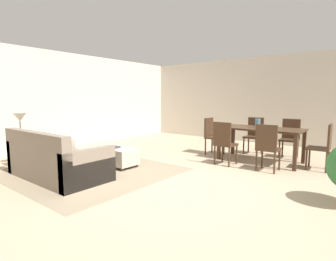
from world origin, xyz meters
TOP-DOWN VIEW (x-y plane):
  - ground_plane at (0.00, 0.00)m, footprint 10.80×10.80m
  - wall_back at (0.00, 5.00)m, footprint 9.00×0.12m
  - wall_left at (-4.50, 0.50)m, footprint 0.12×11.00m
  - area_rug at (-1.74, -0.42)m, footprint 3.00×2.80m
  - couch at (-1.85, -1.05)m, footprint 1.95×0.97m
  - ottoman_table at (-1.64, 0.16)m, footprint 0.91×0.50m
  - side_table at (-3.12, -1.09)m, footprint 0.40×0.40m
  - table_lamp at (-3.12, -1.09)m, footprint 0.26×0.26m
  - dining_table at (0.56, 2.44)m, footprint 1.76×0.88m
  - dining_chair_near_left at (0.08, 1.63)m, footprint 0.41×0.41m
  - dining_chair_near_right at (0.97, 1.68)m, footprint 0.41×0.41m
  - dining_chair_far_left at (0.12, 3.24)m, footprint 0.41×0.41m
  - dining_chair_far_right at (0.97, 3.28)m, footprint 0.42×0.42m
  - dining_chair_head_east at (1.79, 2.44)m, footprint 0.41×0.41m
  - dining_chair_head_west at (-0.67, 2.46)m, footprint 0.41×0.41m
  - vase_centerpiece at (0.48, 2.47)m, footprint 0.12×0.12m
  - book_on_ottoman at (-1.69, 0.11)m, footprint 0.29×0.23m

SIDE VIEW (x-z plane):
  - ground_plane at x=0.00m, z-range 0.00..0.00m
  - area_rug at x=-1.74m, z-range 0.00..0.01m
  - ottoman_table at x=-1.64m, z-range 0.03..0.42m
  - couch at x=-1.85m, z-range -0.14..0.72m
  - book_on_ottoman at x=-1.69m, z-range 0.39..0.42m
  - side_table at x=-3.12m, z-range 0.17..0.76m
  - dining_chair_near_left at x=0.08m, z-range 0.06..0.98m
  - dining_chair_near_right at x=0.97m, z-range 0.06..0.98m
  - dining_chair_far_left at x=0.12m, z-range 0.06..0.98m
  - dining_chair_far_right at x=0.97m, z-range 0.06..0.98m
  - dining_chair_head_east at x=1.79m, z-range 0.06..0.98m
  - dining_chair_head_west at x=-0.67m, z-range 0.06..0.98m
  - dining_table at x=0.56m, z-range 0.29..1.05m
  - vase_centerpiece at x=0.48m, z-range 0.76..0.96m
  - table_lamp at x=-3.12m, z-range 0.74..1.27m
  - wall_back at x=0.00m, z-range 0.00..2.70m
  - wall_left at x=-4.50m, z-range 0.00..2.70m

